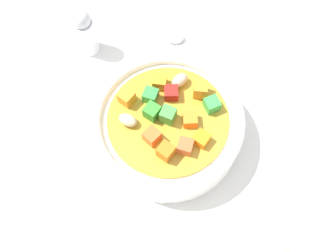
# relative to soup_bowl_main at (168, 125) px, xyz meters

# --- Properties ---
(ground_plane) EXTENTS (1.40, 1.40, 0.02)m
(ground_plane) POSITION_rel_soup_bowl_main_xyz_m (-0.00, -0.00, -0.04)
(ground_plane) COLOR silver
(soup_bowl_main) EXTENTS (0.20, 0.20, 0.07)m
(soup_bowl_main) POSITION_rel_soup_bowl_main_xyz_m (0.00, 0.00, 0.00)
(soup_bowl_main) COLOR white
(soup_bowl_main) RESTS_ON ground_plane
(spoon) EXTENTS (0.22, 0.07, 0.01)m
(spoon) POSITION_rel_soup_bowl_main_xyz_m (0.10, 0.15, -0.03)
(spoon) COLOR silver
(spoon) RESTS_ON ground_plane
(pepper_shaker) EXTENTS (0.03, 0.03, 0.08)m
(pepper_shaker) POSITION_rel_soup_bowl_main_xyz_m (-0.11, 0.16, 0.01)
(pepper_shaker) COLOR silver
(pepper_shaker) RESTS_ON ground_plane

